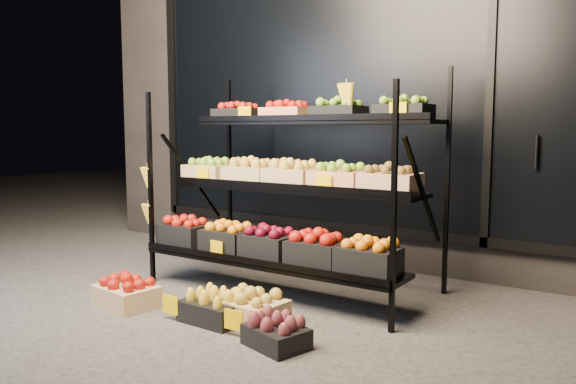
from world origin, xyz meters
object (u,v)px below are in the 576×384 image
Objects in this scene: display_rack at (286,186)px; floor_crate_midright at (251,307)px; floor_crate_left at (126,292)px; floor_crate_midleft at (214,307)px.

floor_crate_midright is (0.23, -0.74, -0.69)m from display_rack.
display_rack is at bearing 62.24° from floor_crate_left.
floor_crate_left reaches higher than floor_crate_midleft.
display_rack is at bearing 112.78° from floor_crate_midright.
floor_crate_midleft is at bearing -142.52° from floor_crate_midright.
floor_crate_midright is (0.20, 0.12, 0.00)m from floor_crate_midleft.
floor_crate_midleft is (0.03, -0.86, -0.69)m from display_rack.
floor_crate_left and floor_crate_midright have the same top height.
display_rack is 1.37m from floor_crate_left.
display_rack is 4.87× the size of floor_crate_midright.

